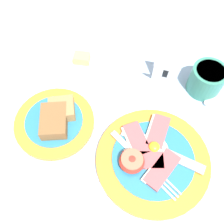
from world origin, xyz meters
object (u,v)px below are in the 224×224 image
Objects in this scene: sugar_cup at (207,79)px; butter_dish at (82,62)px; bread_plate at (55,120)px; number_card at (166,70)px; teaspoon_by_saucer at (207,103)px; breakfast_plate at (151,158)px.

sugar_cup is 0.31m from butter_dish.
bread_plate is at bearing -145.03° from sugar_cup.
butter_dish is at bearing -175.25° from sugar_cup.
butter_dish is at bearing 179.49° from number_card.
breakfast_plate is at bearing -173.82° from teaspoon_by_saucer.
teaspoon_by_saucer is at bearing -68.68° from sugar_cup.
sugar_cup is 0.06m from teaspoon_by_saucer.
teaspoon_by_saucer is (0.33, -0.02, -0.00)m from butter_dish.
bread_plate reaches higher than butter_dish.
sugar_cup is at bearing 4.75° from butter_dish.
number_card is (-0.03, 0.22, 0.03)m from breakfast_plate.
number_card is 0.43× the size of teaspoon_by_saucer.
teaspoon_by_saucer is (0.31, 0.16, -0.01)m from bread_plate.
butter_dish is at bearing 93.74° from bread_plate.
sugar_cup is 0.10m from number_card.
number_card is (0.20, 0.20, 0.02)m from bread_plate.
number_card reaches higher than bread_plate.
butter_dish reaches higher than teaspoon_by_saucer.
number_card is (-0.10, -0.01, 0.00)m from sugar_cup.
sugar_cup reaches higher than breakfast_plate.
bread_plate is 0.18m from butter_dish.
breakfast_plate is 1.32× the size of bread_plate.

